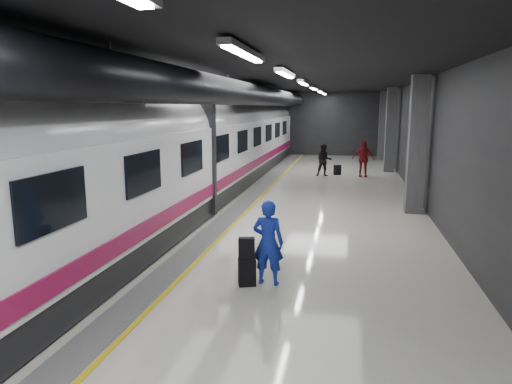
# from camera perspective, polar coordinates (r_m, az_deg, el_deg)

# --- Properties ---
(ground) EXTENTS (40.00, 40.00, 0.00)m
(ground) POSITION_cam_1_polar(r_m,az_deg,el_deg) (14.34, 1.67, -3.50)
(ground) COLOR beige
(ground) RESTS_ON ground
(platform_hall) EXTENTS (10.02, 40.02, 4.51)m
(platform_hall) POSITION_cam_1_polar(r_m,az_deg,el_deg) (14.90, 1.28, 10.78)
(platform_hall) COLOR black
(platform_hall) RESTS_ON ground
(train) EXTENTS (3.05, 38.00, 4.05)m
(train) POSITION_cam_1_polar(r_m,az_deg,el_deg) (14.87, -10.75, 4.93)
(train) COLOR black
(train) RESTS_ON ground
(traveler_main) EXTENTS (0.65, 0.45, 1.71)m
(traveler_main) POSITION_cam_1_polar(r_m,az_deg,el_deg) (9.06, 1.53, -6.32)
(traveler_main) COLOR #1C30D4
(traveler_main) RESTS_ON ground
(suitcase_main) EXTENTS (0.39, 0.32, 0.56)m
(suitcase_main) POSITION_cam_1_polar(r_m,az_deg,el_deg) (9.15, -1.13, -9.96)
(suitcase_main) COLOR black
(suitcase_main) RESTS_ON ground
(shoulder_bag) EXTENTS (0.35, 0.23, 0.43)m
(shoulder_bag) POSITION_cam_1_polar(r_m,az_deg,el_deg) (8.99, -1.18, -7.05)
(shoulder_bag) COLOR black
(shoulder_bag) RESTS_ON suitcase_main
(traveler_far_a) EXTENTS (0.89, 0.74, 1.65)m
(traveler_far_a) POSITION_cam_1_polar(r_m,az_deg,el_deg) (23.45, 8.51, 3.96)
(traveler_far_a) COLOR black
(traveler_far_a) RESTS_ON ground
(traveler_far_b) EXTENTS (1.08, 0.48, 1.83)m
(traveler_far_b) POSITION_cam_1_polar(r_m,az_deg,el_deg) (23.66, 13.24, 4.07)
(traveler_far_b) COLOR maroon
(traveler_far_b) RESTS_ON ground
(suitcase_far) EXTENTS (0.41, 0.35, 0.51)m
(suitcase_far) POSITION_cam_1_polar(r_m,az_deg,el_deg) (24.12, 10.14, 2.74)
(suitcase_far) COLOR black
(suitcase_far) RESTS_ON ground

